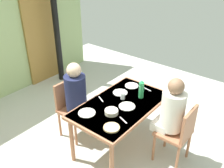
{
  "coord_description": "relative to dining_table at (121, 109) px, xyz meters",
  "views": [
    {
      "loc": [
        -1.91,
        -1.75,
        2.58
      ],
      "look_at": [
        0.36,
        0.05,
        0.98
      ],
      "focal_mm": 40.41,
      "sensor_mm": 36.0,
      "label": 1
    }
  ],
  "objects": [
    {
      "name": "bread_plate_sliced",
      "position": [
        -0.48,
        -0.22,
        0.09
      ],
      "size": [
        0.19,
        0.19,
        0.02
      ],
      "primitive_type": "cylinder",
      "color": "#DBB77A",
      "rests_on": "dining_table"
    },
    {
      "name": "chair_far_diner",
      "position": [
        -0.21,
        0.76,
        -0.16
      ],
      "size": [
        0.4,
        0.4,
        0.87
      ],
      "rotation": [
        0.0,
        0.0,
        3.14
      ],
      "color": "#A36748",
      "rests_on": "ground_plane"
    },
    {
      "name": "cutlery_knife_near",
      "position": [
        -0.27,
        -0.24,
        0.08
      ],
      "size": [
        0.07,
        0.15,
        0.0
      ],
      "primitive_type": "cube",
      "rotation": [
        0.0,
        0.0,
        1.21
      ],
      "color": "silver",
      "rests_on": "dining_table"
    },
    {
      "name": "dinner_plate_near_right",
      "position": [
        0.22,
        0.18,
        0.08
      ],
      "size": [
        0.21,
        0.21,
        0.01
      ],
      "primitive_type": "cylinder",
      "color": "white",
      "rests_on": "dining_table"
    },
    {
      "name": "stove_pipe_column",
      "position": [
        0.9,
        2.28,
        0.61
      ],
      "size": [
        0.12,
        0.12,
        2.54
      ],
      "primitive_type": "cylinder",
      "color": "black",
      "rests_on": "ground_plane"
    },
    {
      "name": "cutlery_knife_far",
      "position": [
        -0.08,
        0.28,
        0.08
      ],
      "size": [
        0.08,
        0.14,
        0.0
      ],
      "primitive_type": "cube",
      "rotation": [
        0.0,
        0.0,
        4.23
      ],
      "color": "silver",
      "rests_on": "dining_table"
    },
    {
      "name": "door_wooden",
      "position": [
        0.74,
        2.55,
        0.34
      ],
      "size": [
        0.8,
        0.05,
        2.0
      ],
      "primitive_type": "cube",
      "color": "olive",
      "rests_on": "ground_plane"
    },
    {
      "name": "cutlery_fork_near",
      "position": [
        0.55,
        -0.07,
        0.08
      ],
      "size": [
        0.04,
        0.15,
        0.0
      ],
      "primitive_type": "cube",
      "rotation": [
        0.0,
        0.0,
        1.42
      ],
      "color": "silver",
      "rests_on": "dining_table"
    },
    {
      "name": "person_far_diner",
      "position": [
        -0.21,
        0.62,
        0.13
      ],
      "size": [
        0.3,
        0.37,
        0.77
      ],
      "rotation": [
        0.0,
        0.0,
        3.14
      ],
      "color": "#1B2B3D",
      "rests_on": "ground_plane"
    },
    {
      "name": "dining_table",
      "position": [
        0.0,
        0.0,
        0.0
      ],
      "size": [
        1.37,
        0.81,
        0.73
      ],
      "color": "#A36748",
      "rests_on": "ground_plane"
    },
    {
      "name": "water_bottle_green_near",
      "position": [
        0.31,
        -0.12,
        0.2
      ],
      "size": [
        0.07,
        0.07,
        0.27
      ],
      "color": "#31A45A",
      "rests_on": "dining_table"
    },
    {
      "name": "chair_near_diner",
      "position": [
        0.23,
        -0.76,
        -0.16
      ],
      "size": [
        0.4,
        0.4,
        0.87
      ],
      "color": "#A36748",
      "rests_on": "ground_plane"
    },
    {
      "name": "dinner_plate_far_center",
      "position": [
        -0.01,
        -0.1,
        0.08
      ],
      "size": [
        0.21,
        0.21,
        0.01
      ],
      "primitive_type": "cylinder",
      "color": "white",
      "rests_on": "dining_table"
    },
    {
      "name": "dinner_plate_far_side",
      "position": [
        -0.44,
        0.21,
        0.08
      ],
      "size": [
        0.22,
        0.22,
        0.01
      ],
      "primitive_type": "cylinder",
      "color": "white",
      "rests_on": "dining_table"
    },
    {
      "name": "ground_plane",
      "position": [
        -0.36,
        0.1,
        -0.66
      ],
      "size": [
        6.58,
        6.58,
        0.0
      ],
      "primitive_type": "plane",
      "color": "beige"
    },
    {
      "name": "drinking_glass_by_near_diner",
      "position": [
        0.11,
        0.05,
        0.13
      ],
      "size": [
        0.06,
        0.06,
        0.1
      ],
      "primitive_type": "cylinder",
      "color": "silver",
      "rests_on": "dining_table"
    },
    {
      "name": "dinner_plate_near_left",
      "position": [
        0.49,
        0.16,
        0.08
      ],
      "size": [
        0.2,
        0.2,
        0.01
      ],
      "primitive_type": "cylinder",
      "color": "white",
      "rests_on": "dining_table"
    },
    {
      "name": "serving_bowl_center",
      "position": [
        -0.25,
        -0.04,
        0.1
      ],
      "size": [
        0.17,
        0.17,
        0.05
      ],
      "primitive_type": "cylinder",
      "color": "silver",
      "rests_on": "dining_table"
    },
    {
      "name": "person_near_diner",
      "position": [
        0.23,
        -0.62,
        0.13
      ],
      "size": [
        0.3,
        0.37,
        0.77
      ],
      "color": "silver",
      "rests_on": "ground_plane"
    }
  ]
}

